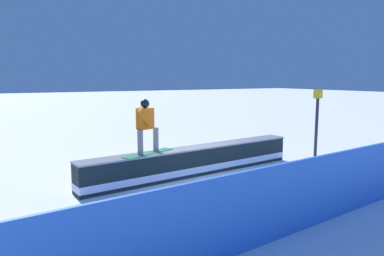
{
  "coord_description": "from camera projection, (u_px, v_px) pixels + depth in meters",
  "views": [
    {
      "loc": [
        4.91,
        8.33,
        2.64
      ],
      "look_at": [
        0.72,
        1.07,
        1.47
      ],
      "focal_mm": 33.68,
      "sensor_mm": 36.0,
      "label": 1
    }
  ],
  "objects": [
    {
      "name": "trail_marker",
      "position": [
        317.0,
        121.0,
        12.01
      ],
      "size": [
        0.4,
        0.1,
        2.26
      ],
      "color": "#262628",
      "rests_on": "ground_plane"
    },
    {
      "name": "ground_plane",
      "position": [
        195.0,
        174.0,
        9.94
      ],
      "size": [
        120.0,
        120.0,
        0.0
      ],
      "primitive_type": "plane",
      "color": "white"
    },
    {
      "name": "safety_fence",
      "position": [
        312.0,
        192.0,
        6.36
      ],
      "size": [
        11.06,
        1.16,
        1.27
      ],
      "primitive_type": "cube",
      "rotation": [
        0.0,
        0.0,
        0.1
      ],
      "color": "#3575E8",
      "rests_on": "ground_plane"
    },
    {
      "name": "grind_box",
      "position": [
        195.0,
        162.0,
        9.89
      ],
      "size": [
        6.64,
        1.23,
        0.76
      ],
      "color": "black",
      "rests_on": "ground_plane"
    },
    {
      "name": "snowboarder",
      "position": [
        146.0,
        125.0,
        8.84
      ],
      "size": [
        1.55,
        0.86,
        1.36
      ],
      "color": "#26804A",
      "rests_on": "grind_box"
    }
  ]
}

